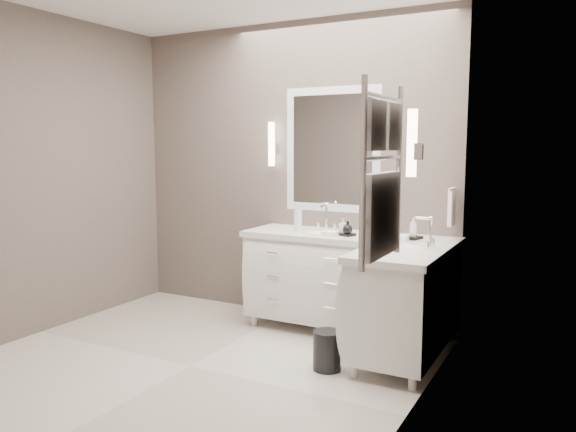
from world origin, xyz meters
The scene contains 19 objects.
floor centered at (0.00, 0.00, -0.01)m, with size 3.20×3.00×0.01m, color beige.
wall_back centered at (0.00, 1.50, 1.35)m, with size 3.20×0.01×2.70m, color #574C45.
wall_left centered at (-1.60, 0.00, 1.35)m, with size 0.01×3.00×2.70m, color #574C45.
wall_right centered at (1.60, 0.00, 1.35)m, with size 0.01×3.00×2.70m, color #574C45.
vanity_back centered at (0.45, 1.23, 0.49)m, with size 1.24×0.59×0.97m.
vanity_right centered at (1.33, 0.90, 0.49)m, with size 0.59×1.24×0.97m.
mirror_back centered at (0.45, 1.49, 1.55)m, with size 0.90×0.02×1.10m.
mirror_right centered at (1.59, 0.80, 1.55)m, with size 0.02×0.90×1.10m.
sconce_back centered at (-0.13, 1.43, 1.59)m, with size 0.06×0.06×0.40m.
sconce_right centered at (1.53, 0.22, 1.59)m, with size 0.06×0.06×0.40m.
towel_bar_corner centered at (1.54, 1.36, 1.12)m, with size 0.03×0.22×0.30m.
towel_ladder centered at (1.55, -0.40, 1.39)m, with size 0.06×0.58×0.90m.
waste_bin centered at (0.90, 0.41, 0.14)m, with size 0.20×0.20×0.28m, color black.
amenity_tray_back centered at (0.73, 1.15, 0.86)m, with size 0.14×0.11×0.02m, color black.
amenity_tray_right centered at (1.27, 1.24, 0.86)m, with size 0.11×0.14×0.02m, color black.
water_bottle centered at (0.27, 1.19, 0.95)m, with size 0.07×0.07×0.20m, color silver.
soap_bottle_a centered at (0.70, 1.17, 0.93)m, with size 0.05×0.05×0.12m, color white.
soap_bottle_b centered at (0.76, 1.12, 0.92)m, with size 0.08×0.08×0.10m, color black.
soap_bottle_c centered at (1.27, 1.24, 0.95)m, with size 0.06×0.06×0.15m, color white.
Camera 1 is at (2.46, -3.10, 1.58)m, focal length 35.00 mm.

